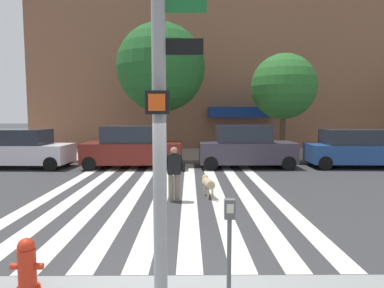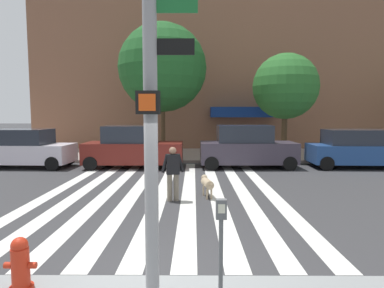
{
  "view_description": "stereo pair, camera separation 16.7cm",
  "coord_description": "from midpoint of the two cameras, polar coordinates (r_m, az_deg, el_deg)",
  "views": [
    {
      "loc": [
        0.34,
        -4.73,
        2.61
      ],
      "look_at": [
        0.45,
        7.46,
        1.48
      ],
      "focal_mm": 30.22,
      "sensor_mm": 36.0,
      "label": 1
    },
    {
      "loc": [
        0.51,
        -4.73,
        2.61
      ],
      "look_at": [
        0.45,
        7.46,
        1.48
      ],
      "focal_mm": 30.22,
      "sensor_mm": 36.0,
      "label": 2
    }
  ],
  "objects": [
    {
      "name": "parked_car_third_in_line",
      "position": [
        15.98,
        9.92,
        -0.61
      ],
      "size": [
        4.6,
        1.94,
        2.07
      ],
      "color": "#3B3340",
      "rests_on": "ground_plane"
    },
    {
      "name": "fire_hydrant",
      "position": [
        5.33,
        -27.2,
        -18.42
      ],
      "size": [
        0.44,
        0.32,
        0.76
      ],
      "color": "red",
      "rests_on": "sidewalk_near"
    },
    {
      "name": "crosswalk_stripes",
      "position": [
        11.27,
        -4.73,
        -8.1
      ],
      "size": [
        7.65,
        11.78,
        0.01
      ],
      "color": "silver",
      "rests_on": "ground_plane"
    },
    {
      "name": "street_tree_middle",
      "position": [
        19.52,
        16.41,
        9.68
      ],
      "size": [
        3.74,
        3.74,
        5.92
      ],
      "color": "#4C3823",
      "rests_on": "sidewalk_far"
    },
    {
      "name": "dog_on_leash",
      "position": [
        10.27,
        3.12,
        -6.91
      ],
      "size": [
        0.4,
        1.07,
        0.65
      ],
      "color": "tan",
      "rests_on": "ground_plane"
    },
    {
      "name": "street_tree_nearest",
      "position": [
        19.01,
        -4.96,
        13.24
      ],
      "size": [
        5.03,
        5.03,
        7.62
      ],
      "color": "#4C3823",
      "rests_on": "sidewalk_far"
    },
    {
      "name": "parked_car_fourth_in_line",
      "position": [
        17.74,
        27.6,
        -0.78
      ],
      "size": [
        4.83,
        2.15,
        1.87
      ],
      "color": "navy",
      "rests_on": "ground_plane"
    },
    {
      "name": "parked_car_near_curb",
      "position": [
        17.78,
        -27.25,
        -0.75
      ],
      "size": [
        4.55,
        2.12,
        1.88
      ],
      "color": "silver",
      "rests_on": "ground_plane"
    },
    {
      "name": "apartment_block",
      "position": [
        33.43,
        15.67,
        19.84
      ],
      "size": [
        39.83,
        17.66,
        22.25
      ],
      "color": "brown",
      "rests_on": "ground_plane"
    },
    {
      "name": "sidewalk_far",
      "position": [
        20.28,
        -0.9,
        -1.9
      ],
      "size": [
        80.0,
        6.0,
        0.15
      ],
      "primitive_type": "cube",
      "color": "#A29187",
      "rests_on": "ground_plane"
    },
    {
      "name": "ground_plane",
      "position": [
        11.24,
        -1.9,
        -8.15
      ],
      "size": [
        160.0,
        160.0,
        0.0
      ],
      "primitive_type": "plane",
      "color": "#353538"
    },
    {
      "name": "pedestrian_dog_walker",
      "position": [
        9.72,
        -2.91,
        -4.71
      ],
      "size": [
        0.71,
        0.31,
        1.64
      ],
      "color": "#6B6051",
      "rests_on": "ground_plane"
    },
    {
      "name": "parked_car_behind_first",
      "position": [
        16.02,
        -10.06,
        -0.68
      ],
      "size": [
        4.73,
        2.0,
        2.05
      ],
      "color": "maroon",
      "rests_on": "ground_plane"
    },
    {
      "name": "traffic_light_pole",
      "position": [
        4.19,
        -6.28,
        17.78
      ],
      "size": [
        0.74,
        0.46,
        5.8
      ],
      "color": "gray",
      "rests_on": "sidewalk_near"
    },
    {
      "name": "parking_meter_curbside",
      "position": [
        4.42,
        6.26,
        -15.71
      ],
      "size": [
        0.14,
        0.11,
        1.36
      ],
      "color": "#515456",
      "rests_on": "sidewalk_near"
    }
  ]
}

